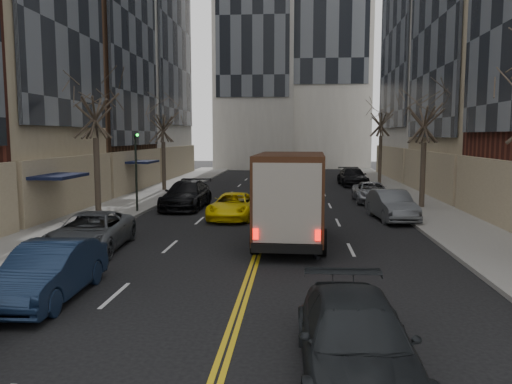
% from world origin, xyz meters
% --- Properties ---
extents(sidewalk_left, '(4.00, 66.00, 0.15)m').
position_xyz_m(sidewalk_left, '(-9.00, 27.00, 0.07)').
color(sidewalk_left, slate).
rests_on(sidewalk_left, ground).
extents(sidewalk_right, '(4.00, 66.00, 0.15)m').
position_xyz_m(sidewalk_right, '(9.00, 27.00, 0.07)').
color(sidewalk_right, slate).
rests_on(sidewalk_right, ground).
extents(tree_lf_mid, '(3.20, 3.20, 8.91)m').
position_xyz_m(tree_lf_mid, '(-8.80, 20.00, 6.60)').
color(tree_lf_mid, '#382D23').
rests_on(tree_lf_mid, sidewalk_left).
extents(tree_lf_far, '(3.20, 3.20, 8.12)m').
position_xyz_m(tree_lf_far, '(-8.80, 33.00, 6.02)').
color(tree_lf_far, '#382D23').
rests_on(tree_lf_far, sidewalk_left).
extents(tree_rt_mid, '(3.20, 3.20, 8.32)m').
position_xyz_m(tree_rt_mid, '(8.80, 25.00, 6.17)').
color(tree_rt_mid, '#382D23').
rests_on(tree_rt_mid, sidewalk_right).
extents(tree_rt_far, '(3.20, 3.20, 9.11)m').
position_xyz_m(tree_rt_far, '(8.80, 40.00, 6.74)').
color(tree_rt_far, '#382D23').
rests_on(tree_rt_far, sidewalk_right).
extents(traffic_signal, '(0.29, 0.26, 4.70)m').
position_xyz_m(traffic_signal, '(-7.39, 22.00, 2.82)').
color(traffic_signal, black).
rests_on(traffic_signal, sidewalk_left).
extents(ups_truck, '(2.91, 6.72, 3.63)m').
position_xyz_m(ups_truck, '(1.20, 14.77, 1.83)').
color(ups_truck, black).
rests_on(ups_truck, ground).
extents(observer_sedan, '(2.07, 4.97, 1.44)m').
position_xyz_m(observer_sedan, '(2.46, 3.74, 0.72)').
color(observer_sedan, black).
rests_on(observer_sedan, ground).
extents(taxi, '(2.47, 4.87, 1.32)m').
position_xyz_m(taxi, '(-1.87, 20.83, 0.66)').
color(taxi, yellow).
rests_on(taxi, ground).
extents(pedestrian, '(0.57, 0.74, 1.81)m').
position_xyz_m(pedestrian, '(2.15, 12.63, 0.91)').
color(pedestrian, black).
rests_on(pedestrian, ground).
extents(parked_lf_b, '(1.72, 4.61, 1.50)m').
position_xyz_m(parked_lf_b, '(-5.10, 7.55, 0.75)').
color(parked_lf_b, '#101C32').
rests_on(parked_lf_b, ground).
extents(parked_lf_c, '(2.75, 5.30, 1.43)m').
position_xyz_m(parked_lf_c, '(-6.30, 13.09, 0.71)').
color(parked_lf_c, '#515559').
rests_on(parked_lf_c, ground).
extents(parked_lf_d, '(2.44, 5.66, 1.62)m').
position_xyz_m(parked_lf_d, '(-5.10, 24.20, 0.81)').
color(parked_lf_d, black).
rests_on(parked_lf_d, ground).
extents(parked_lf_e, '(2.30, 4.59, 1.50)m').
position_xyz_m(parked_lf_e, '(-5.14, 24.70, 0.75)').
color(parked_lf_e, '#96989D').
rests_on(parked_lf_e, ground).
extents(parked_rt_a, '(2.12, 4.78, 1.52)m').
position_xyz_m(parked_rt_a, '(6.30, 20.99, 0.76)').
color(parked_rt_a, '#4C4F54').
rests_on(parked_rt_a, ground).
extents(parked_rt_b, '(2.25, 4.77, 1.32)m').
position_xyz_m(parked_rt_b, '(6.30, 27.76, 0.66)').
color(parked_rt_b, '#A8ABB0').
rests_on(parked_rt_b, ground).
extents(parked_rt_c, '(2.43, 5.41, 1.54)m').
position_xyz_m(parked_rt_c, '(6.27, 38.56, 0.77)').
color(parked_rt_c, black).
rests_on(parked_rt_c, ground).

